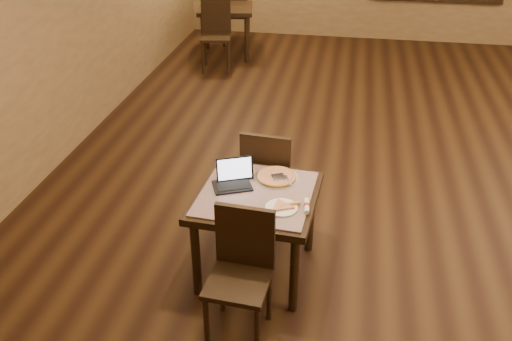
% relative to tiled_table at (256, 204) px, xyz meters
% --- Properties ---
extents(ground, '(10.00, 10.00, 0.00)m').
position_rel_tiled_table_xyz_m(ground, '(1.50, 1.92, -0.66)').
color(ground, black).
rests_on(ground, ground).
extents(wall_left, '(0.02, 10.00, 3.00)m').
position_rel_tiled_table_xyz_m(wall_left, '(-2.50, 1.92, 0.84)').
color(wall_left, olive).
rests_on(wall_left, ground).
extents(tiled_table, '(0.98, 0.98, 0.76)m').
position_rel_tiled_table_xyz_m(tiled_table, '(0.00, 0.00, 0.00)').
color(tiled_table, black).
rests_on(tiled_table, ground).
extents(chair_main_near, '(0.45, 0.45, 0.97)m').
position_rel_tiled_table_xyz_m(chair_main_near, '(0.01, -0.61, -0.11)').
color(chair_main_near, black).
rests_on(chair_main_near, ground).
extents(chair_main_far, '(0.47, 0.47, 1.00)m').
position_rel_tiled_table_xyz_m(chair_main_far, '(-0.01, 0.61, -0.09)').
color(chair_main_far, black).
rests_on(chair_main_far, ground).
extents(laptop, '(0.35, 0.33, 0.20)m').
position_rel_tiled_table_xyz_m(laptop, '(-0.20, 0.10, 0.16)').
color(laptop, black).
rests_on(laptop, tiled_table).
extents(plate, '(0.24, 0.24, 0.01)m').
position_rel_tiled_table_xyz_m(plate, '(0.22, -0.18, 0.11)').
color(plate, white).
rests_on(plate, tiled_table).
extents(pizza_slice, '(0.26, 0.26, 0.02)m').
position_rel_tiled_table_xyz_m(pizza_slice, '(0.22, -0.18, 0.13)').
color(pizza_slice, beige).
rests_on(pizza_slice, plate).
extents(pizza_pan, '(0.36, 0.36, 0.01)m').
position_rel_tiled_table_xyz_m(pizza_pan, '(0.12, 0.24, 0.11)').
color(pizza_pan, silver).
rests_on(pizza_pan, tiled_table).
extents(pizza_whole, '(0.32, 0.32, 0.02)m').
position_rel_tiled_table_xyz_m(pizza_whole, '(0.12, 0.24, 0.12)').
color(pizza_whole, beige).
rests_on(pizza_whole, pizza_pan).
extents(spatula, '(0.20, 0.27, 0.01)m').
position_rel_tiled_table_xyz_m(spatula, '(0.14, 0.22, 0.13)').
color(spatula, silver).
rests_on(spatula, pizza_whole).
extents(napkin_roll, '(0.06, 0.18, 0.04)m').
position_rel_tiled_table_xyz_m(napkin_roll, '(0.40, -0.14, 0.12)').
color(napkin_roll, white).
rests_on(napkin_roll, tiled_table).
extents(other_table_b, '(1.03, 1.03, 0.83)m').
position_rel_tiled_table_xyz_m(other_table_b, '(-1.50, 5.44, 0.03)').
color(other_table_b, black).
rests_on(other_table_b, ground).
extents(other_table_b_chair_near, '(0.54, 0.54, 1.08)m').
position_rel_tiled_table_xyz_m(other_table_b_chair_near, '(-1.52, 4.82, -0.05)').
color(other_table_b_chair_near, black).
rests_on(other_table_b_chair_near, ground).
extents(other_table_b_chair_far, '(0.54, 0.54, 1.08)m').
position_rel_tiled_table_xyz_m(other_table_b_chair_far, '(-1.48, 6.07, -0.05)').
color(other_table_b_chair_far, black).
rests_on(other_table_b_chair_far, ground).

